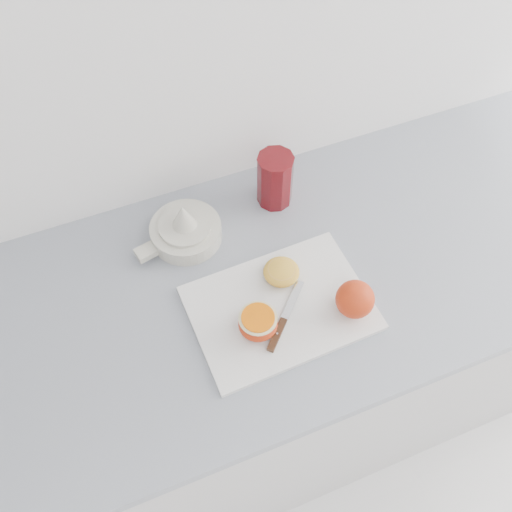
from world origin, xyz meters
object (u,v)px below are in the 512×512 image
object	(u,v)px
counter	(246,371)
half_orange	(258,323)
cutting_board	(280,308)
citrus_juicer	(185,230)
red_tumbler	(275,181)

from	to	relation	value
counter	half_orange	world-z (taller)	half_orange
cutting_board	citrus_juicer	size ratio (longest dim) A/B	1.79
half_orange	red_tumbler	world-z (taller)	red_tumbler
half_orange	citrus_juicer	bearing A→B (deg)	102.56
counter	red_tumbler	distance (m)	0.56
half_orange	red_tumbler	xyz separation A→B (m)	(0.16, 0.30, 0.03)
cutting_board	red_tumbler	world-z (taller)	red_tumbler
cutting_board	half_orange	size ratio (longest dim) A/B	4.61
half_orange	red_tumbler	distance (m)	0.34
counter	citrus_juicer	bearing A→B (deg)	112.84
cutting_board	red_tumbler	distance (m)	0.29
cutting_board	red_tumbler	bearing A→B (deg)	69.40
counter	red_tumbler	bearing A→B (deg)	51.48
half_orange	counter	bearing A→B (deg)	85.42
cutting_board	citrus_juicer	distance (m)	0.27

